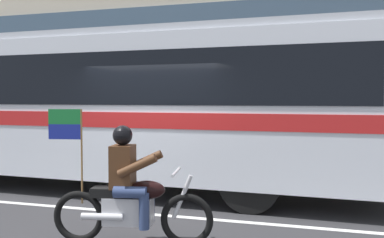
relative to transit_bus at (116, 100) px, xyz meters
name	(u,v)px	position (x,y,z in m)	size (l,w,h in m)	color
ground_plane	(152,205)	(1.31, -1.19, -1.88)	(60.00, 60.00, 0.00)	#2B2B2D
sidewalk_curb	(221,163)	(1.31, 3.91, -1.81)	(28.00, 3.80, 0.15)	gray
lane_center_stripe	(138,213)	(1.31, -1.79, -1.88)	(26.60, 0.14, 0.01)	silver
transit_bus	(116,100)	(0.00, 0.00, 0.00)	(11.27, 2.95, 3.22)	silver
motorcycle_with_rider	(130,194)	(1.88, -3.28, -1.22)	(2.16, 0.75, 1.78)	black
fire_hydrant	(161,149)	(-0.19, 3.06, -1.36)	(0.22, 0.30, 0.75)	#4C8C3F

